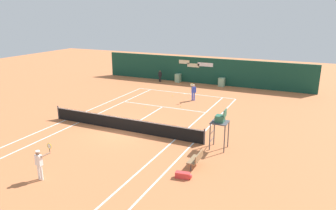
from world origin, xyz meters
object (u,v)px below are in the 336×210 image
object	(u,v)px
umpire_chair	(220,122)
tennis_ball_near_service_line	(172,96)
tennis_ball_by_sideline	(146,107)
player_near_side	(39,162)
tennis_ball_mid_court	(181,107)
player_bench	(196,159)
ball_kid_left_post	(160,75)
player_on_baseline	(193,91)
equipment_bag	(184,175)

from	to	relation	value
umpire_chair	tennis_ball_near_service_line	size ratio (longest dim) A/B	37.44
umpire_chair	tennis_ball_by_sideline	size ratio (longest dim) A/B	37.44
player_near_side	tennis_ball_mid_court	world-z (taller)	player_near_side
player_bench	player_near_side	world-z (taller)	player_near_side
umpire_chair	ball_kid_left_post	distance (m)	19.89
tennis_ball_by_sideline	tennis_ball_near_service_line	bearing A→B (deg)	83.84
tennis_ball_near_service_line	umpire_chair	bearing A→B (deg)	-53.24
player_bench	tennis_ball_by_sideline	size ratio (longest dim) A/B	17.32
player_near_side	tennis_ball_near_service_line	bearing A→B (deg)	96.17
ball_kid_left_post	umpire_chair	bearing A→B (deg)	122.08
umpire_chair	player_on_baseline	size ratio (longest dim) A/B	1.42
umpire_chair	player_on_baseline	bearing A→B (deg)	28.67
player_bench	tennis_ball_by_sideline	bearing A→B (deg)	42.24
umpire_chair	tennis_ball_by_sideline	bearing A→B (deg)	55.39
umpire_chair	equipment_bag	xyz separation A→B (m)	(-0.58, -4.27, -1.58)
tennis_ball_by_sideline	umpire_chair	bearing A→B (deg)	-34.61
umpire_chair	player_on_baseline	xyz separation A→B (m)	(-5.28, 9.65, -0.79)
umpire_chair	player_bench	world-z (taller)	umpire_chair
ball_kid_left_post	player_bench	bearing A→B (deg)	116.63
player_bench	equipment_bag	xyz separation A→B (m)	(-0.13, -1.37, -0.35)
player_bench	ball_kid_left_post	size ratio (longest dim) A/B	0.86
equipment_bag	player_on_baseline	xyz separation A→B (m)	(-4.70, 13.92, 0.79)
umpire_chair	equipment_bag	world-z (taller)	umpire_chair
ball_kid_left_post	tennis_ball_near_service_line	size ratio (longest dim) A/B	20.20
player_on_baseline	tennis_ball_near_service_line	xyz separation A→B (m)	(-2.48, 0.73, -0.91)
player_bench	tennis_ball_mid_court	distance (m)	11.30
player_bench	ball_kid_left_post	xyz separation A→B (m)	(-11.42, 18.84, 0.28)
player_on_baseline	tennis_ball_mid_court	world-z (taller)	player_on_baseline
tennis_ball_by_sideline	tennis_ball_mid_court	bearing A→B (deg)	28.38
tennis_ball_mid_court	tennis_ball_near_service_line	distance (m)	3.90
player_near_side	tennis_ball_mid_court	bearing A→B (deg)	87.94
player_on_baseline	tennis_ball_mid_court	size ratio (longest dim) A/B	26.46
ball_kid_left_post	player_on_baseline	bearing A→B (deg)	131.77
player_bench	tennis_ball_near_service_line	xyz separation A→B (m)	(-7.31, 13.29, -0.47)
player_on_baseline	tennis_ball_near_service_line	bearing A→B (deg)	-41.95
player_near_side	tennis_ball_mid_court	distance (m)	14.65
ball_kid_left_post	tennis_ball_near_service_line	distance (m)	6.95
equipment_bag	player_near_side	xyz separation A→B (m)	(-6.49, -3.10, 0.80)
player_near_side	ball_kid_left_post	distance (m)	23.79
equipment_bag	player_near_side	world-z (taller)	player_near_side
equipment_bag	player_on_baseline	distance (m)	14.71
ball_kid_left_post	tennis_ball_mid_court	bearing A→B (deg)	121.28
umpire_chair	tennis_ball_near_service_line	xyz separation A→B (m)	(-7.76, 10.38, -1.70)
umpire_chair	player_on_baseline	distance (m)	11.03
player_near_side	ball_kid_left_post	size ratio (longest dim) A/B	1.32
player_bench	player_on_baseline	xyz separation A→B (m)	(-4.83, 12.56, 0.44)
umpire_chair	tennis_ball_mid_court	world-z (taller)	umpire_chair
equipment_bag	tennis_ball_mid_court	bearing A→B (deg)	113.42
tennis_ball_mid_court	player_near_side	bearing A→B (deg)	-96.00
equipment_bag	tennis_ball_near_service_line	distance (m)	16.32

